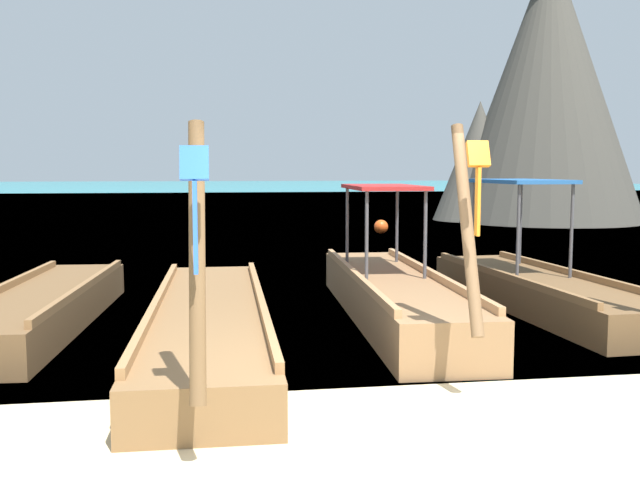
# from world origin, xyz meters

# --- Properties ---
(ground) EXTENTS (120.00, 120.00, 0.00)m
(ground) POSITION_xyz_m (0.00, 0.00, 0.00)
(ground) COLOR beige
(sea_water) EXTENTS (120.00, 120.00, 0.00)m
(sea_water) POSITION_xyz_m (0.00, 61.11, 0.00)
(sea_water) COLOR teal
(sea_water) RESTS_ON ground
(longtail_boat_red_ribbon) EXTENTS (1.48, 5.92, 2.47)m
(longtail_boat_red_ribbon) POSITION_xyz_m (-3.61, 4.41, 0.27)
(longtail_boat_red_ribbon) COLOR brown
(longtail_boat_red_ribbon) RESTS_ON ground
(longtail_boat_blue_ribbon) EXTENTS (1.46, 7.21, 2.51)m
(longtail_boat_blue_ribbon) POSITION_xyz_m (-1.38, 3.15, 0.26)
(longtail_boat_blue_ribbon) COLOR brown
(longtail_boat_blue_ribbon) RESTS_ON ground
(longtail_boat_orange_ribbon) EXTENTS (1.44, 6.70, 2.60)m
(longtail_boat_orange_ribbon) POSITION_xyz_m (1.23, 4.17, 0.36)
(longtail_boat_orange_ribbon) COLOR olive
(longtail_boat_orange_ribbon) RESTS_ON ground
(longtail_boat_yellow_ribbon) EXTENTS (1.49, 6.08, 2.33)m
(longtail_boat_yellow_ribbon) POSITION_xyz_m (3.63, 4.54, 0.32)
(longtail_boat_yellow_ribbon) COLOR brown
(longtail_boat_yellow_ribbon) RESTS_ON ground
(karst_rock) EXTENTS (8.36, 7.85, 11.23)m
(karst_rock) POSITION_xyz_m (12.10, 22.06, 5.37)
(karst_rock) COLOR #47443D
(karst_rock) RESTS_ON ground
(mooring_buoy_near) EXTENTS (0.47, 0.47, 0.47)m
(mooring_buoy_near) POSITION_xyz_m (4.20, 17.10, 0.24)
(mooring_buoy_near) COLOR #EA5119
(mooring_buoy_near) RESTS_ON sea_water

